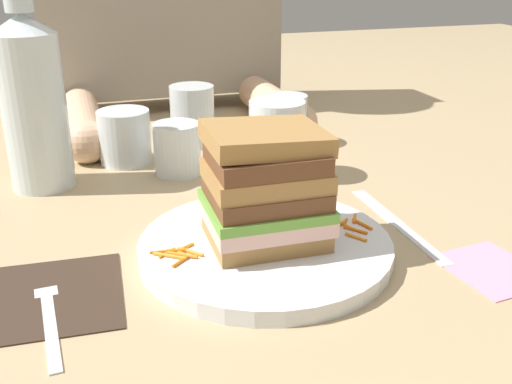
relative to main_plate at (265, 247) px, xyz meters
name	(u,v)px	position (x,y,z in m)	size (l,w,h in m)	color
ground_plane	(265,241)	(0.01, 0.03, -0.01)	(3.00, 3.00, 0.00)	tan
main_plate	(265,247)	(0.00, 0.00, 0.00)	(0.25, 0.25, 0.02)	white
sandwich	(265,188)	(0.00, 0.00, 0.06)	(0.12, 0.10, 0.12)	#A87A42
carrot_shred_0	(182,253)	(-0.09, 0.00, 0.01)	(0.00, 0.00, 0.03)	orange
carrot_shred_1	(177,251)	(-0.09, 0.00, 0.01)	(0.00, 0.00, 0.02)	orange
carrot_shred_2	(167,253)	(-0.10, 0.00, 0.01)	(0.00, 0.00, 0.02)	orange
carrot_shred_3	(170,256)	(-0.10, -0.01, 0.01)	(0.00, 0.00, 0.03)	orange
carrot_shred_4	(183,255)	(-0.09, -0.01, 0.01)	(0.00, 0.00, 0.03)	orange
carrot_shred_5	(191,252)	(-0.08, 0.00, 0.01)	(0.00, 0.00, 0.03)	orange
carrot_shred_6	(180,262)	(-0.09, -0.02, 0.01)	(0.00, 0.00, 0.02)	orange
carrot_shred_7	(185,247)	(-0.08, 0.01, 0.01)	(0.00, 0.00, 0.02)	orange
carrot_shred_8	(162,251)	(-0.10, 0.00, 0.01)	(0.00, 0.00, 0.02)	orange
carrot_shred_9	(354,219)	(0.11, 0.01, 0.01)	(0.00, 0.00, 0.02)	orange
carrot_shred_10	(356,237)	(0.09, -0.03, 0.01)	(0.00, 0.00, 0.02)	orange
carrot_shred_11	(342,223)	(0.09, 0.01, 0.01)	(0.00, 0.00, 0.02)	orange
carrot_shred_12	(362,224)	(0.11, 0.00, 0.01)	(0.00, 0.00, 0.03)	orange
carrot_shred_13	(351,228)	(0.09, 0.00, 0.01)	(0.00, 0.00, 0.02)	orange
carrot_shred_14	(336,223)	(0.08, 0.01, 0.01)	(0.00, 0.00, 0.02)	orange
carrot_shred_15	(355,230)	(0.09, -0.01, 0.01)	(0.00, 0.00, 0.03)	orange
napkin_dark	(47,296)	(-0.21, -0.02, -0.01)	(0.13, 0.13, 0.00)	#38281E
fork	(48,307)	(-0.21, -0.04, 0.00)	(0.03, 0.17, 0.00)	silver
knife	(400,225)	(0.16, 0.02, -0.01)	(0.02, 0.20, 0.00)	silver
juice_glass	(277,144)	(0.08, 0.20, 0.04)	(0.07, 0.07, 0.10)	white
water_bottle	(33,100)	(-0.21, 0.27, 0.11)	(0.08, 0.08, 0.26)	silver
empty_tumbler_0	(287,120)	(0.15, 0.34, 0.03)	(0.06, 0.06, 0.08)	silver
empty_tumbler_1	(125,137)	(-0.10, 0.32, 0.03)	(0.07, 0.07, 0.08)	silver
empty_tumbler_2	(194,115)	(0.01, 0.38, 0.04)	(0.07, 0.07, 0.09)	silver
empty_tumbler_3	(177,149)	(-0.04, 0.26, 0.03)	(0.06, 0.06, 0.07)	silver
napkin_pink	(492,269)	(0.20, -0.10, -0.01)	(0.08, 0.09, 0.00)	pink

